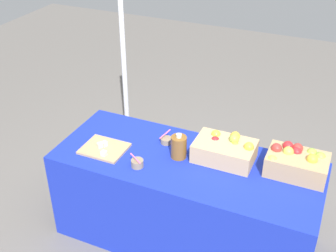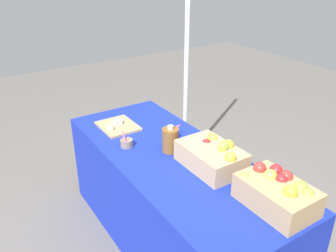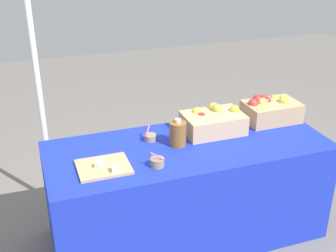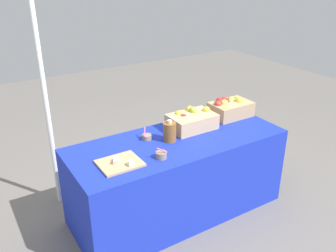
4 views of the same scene
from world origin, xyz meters
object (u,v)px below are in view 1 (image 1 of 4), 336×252
object	(u,v)px
sample_bowl_near	(137,163)
sample_bowl_mid	(166,140)
apple_crate_middle	(225,149)
cider_jug	(179,147)
apple_crate_left	(297,163)
tent_pole	(124,64)
cutting_board_front	(104,148)

from	to	relation	value
sample_bowl_near	sample_bowl_mid	distance (m)	0.35
apple_crate_middle	cider_jug	size ratio (longest dim) A/B	2.20
apple_crate_middle	apple_crate_left	bearing A→B (deg)	4.21
tent_pole	apple_crate_middle	bearing A→B (deg)	-28.15
apple_crate_left	tent_pole	size ratio (longest dim) A/B	0.19
sample_bowl_near	tent_pole	bearing A→B (deg)	122.78
cutting_board_front	sample_bowl_near	bearing A→B (deg)	-14.61
apple_crate_left	cutting_board_front	distance (m)	1.36
apple_crate_left	cider_jug	bearing A→B (deg)	-169.56
cutting_board_front	sample_bowl_mid	world-z (taller)	sample_bowl_mid
cider_jug	apple_crate_left	bearing A→B (deg)	10.44
apple_crate_left	cider_jug	distance (m)	0.81
sample_bowl_mid	apple_crate_left	bearing A→B (deg)	1.21
sample_bowl_mid	tent_pole	size ratio (longest dim) A/B	0.05
cider_jug	sample_bowl_mid	bearing A→B (deg)	140.54
cutting_board_front	apple_crate_middle	bearing A→B (deg)	16.68
sample_bowl_mid	tent_pole	xyz separation A→B (m)	(-0.67, 0.59, 0.27)
apple_crate_middle	tent_pole	world-z (taller)	tent_pole
sample_bowl_near	tent_pole	size ratio (longest dim) A/B	0.05
cider_jug	tent_pole	world-z (taller)	tent_pole
cutting_board_front	cider_jug	world-z (taller)	cider_jug
cider_jug	tent_pole	size ratio (longest dim) A/B	0.09
sample_bowl_near	apple_crate_middle	bearing A→B (deg)	32.48
apple_crate_middle	cutting_board_front	distance (m)	0.88
apple_crate_left	sample_bowl_mid	size ratio (longest dim) A/B	4.10
cutting_board_front	sample_bowl_near	xyz separation A→B (m)	(0.31, -0.08, 0.02)
apple_crate_middle	sample_bowl_near	distance (m)	0.62
sample_bowl_near	sample_bowl_mid	world-z (taller)	sample_bowl_near
apple_crate_left	cutting_board_front	world-z (taller)	apple_crate_left
cutting_board_front	cider_jug	bearing A→B (deg)	14.83
sample_bowl_mid	sample_bowl_near	bearing A→B (deg)	-100.25
apple_crate_middle	sample_bowl_near	size ratio (longest dim) A/B	3.84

